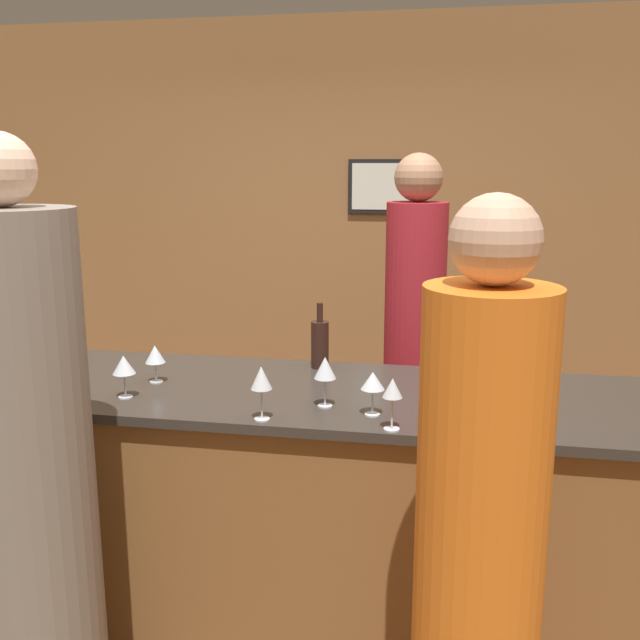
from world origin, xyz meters
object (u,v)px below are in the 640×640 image
at_px(bartender, 413,368).
at_px(guest_2, 478,570).
at_px(wine_bottle_0, 459,346).
at_px(wine_bottle_2, 320,343).
at_px(guest_0, 28,496).

distance_m(bartender, guest_2, 1.63).
xyz_separation_m(wine_bottle_0, wine_bottle_2, (-0.57, 0.02, -0.02)).
height_order(guest_0, wine_bottle_0, guest_0).
xyz_separation_m(bartender, guest_0, (-1.06, -1.55, -0.01)).
height_order(wine_bottle_0, wine_bottle_2, wine_bottle_0).
distance_m(bartender, wine_bottle_2, 0.65).
xyz_separation_m(bartender, guest_2, (0.26, -1.61, -0.08)).
bearing_deg(bartender, wine_bottle_0, 112.00).
bearing_deg(wine_bottle_0, wine_bottle_2, 178.31).
distance_m(guest_0, guest_2, 1.32).
xyz_separation_m(guest_0, guest_2, (1.32, -0.06, -0.06)).
relative_size(guest_0, guest_2, 1.08).
bearing_deg(bartender, wine_bottle_2, 53.11).
height_order(bartender, wine_bottle_2, bartender).
xyz_separation_m(bartender, wine_bottle_2, (-0.37, -0.49, 0.23)).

